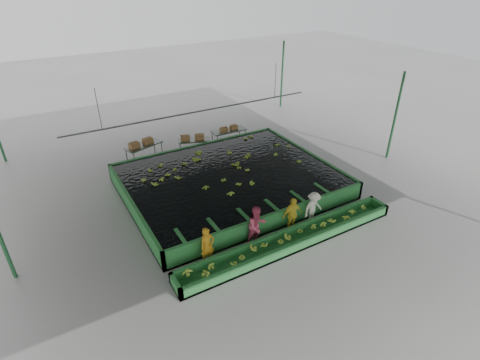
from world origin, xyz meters
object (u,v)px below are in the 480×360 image
worker_c (292,215)px  packing_table_right (229,137)px  flotation_tank (230,181)px  worker_b (257,226)px  sorting_trough (292,240)px  packing_table_mid (195,146)px  worker_d (313,208)px  worker_a (207,246)px  box_stack_left (141,145)px  packing_table_left (145,152)px  box_stack_mid (193,140)px  box_stack_right (229,130)px

worker_c → packing_table_right: 9.30m
flotation_tank → worker_b: bearing=-104.9°
sorting_trough → packing_table_mid: size_ratio=5.34×
worker_d → packing_table_mid: worker_d is taller
worker_a → box_stack_left: size_ratio=1.10×
packing_table_mid → box_stack_left: (-3.01, 0.52, 0.54)m
packing_table_left → packing_table_mid: 2.93m
worker_c → box_stack_mid: (-0.48, 9.07, 0.06)m
sorting_trough → box_stack_right: box_stack_right is taller
worker_c → box_stack_left: 10.15m
worker_d → worker_c: bearing=173.6°
packing_table_mid → box_stack_left: 3.10m
sorting_trough → box_stack_mid: size_ratio=7.30×
flotation_tank → packing_table_left: (-2.68, 5.30, 0.03)m
sorting_trough → worker_b: (-1.15, 0.80, 0.63)m
worker_b → packing_table_right: 9.82m
sorting_trough → worker_d: (1.72, 0.80, 0.51)m
packing_table_left → packing_table_right: packing_table_right is taller
flotation_tank → worker_c: 4.35m
flotation_tank → packing_table_mid: 4.74m
packing_table_left → box_stack_left: size_ratio=1.50×
box_stack_left → box_stack_mid: 2.96m
worker_b → packing_table_left: bearing=94.1°
worker_d → packing_table_left: worker_d is taller
worker_c → packing_table_mid: worker_c is taller
worker_c → flotation_tank: bearing=98.7°
box_stack_right → worker_c: bearing=-102.2°
box_stack_left → box_stack_mid: bearing=-9.5°
worker_a → packing_table_right: size_ratio=0.72×
worker_c → packing_table_left: size_ratio=0.75×
box_stack_right → packing_table_right: bearing=79.5°
packing_table_left → packing_table_right: (5.23, -0.51, 0.00)m
packing_table_mid → packing_table_right: (2.36, 0.05, 0.06)m
worker_b → packing_table_left: worker_b is taller
worker_d → box_stack_right: worker_d is taller
sorting_trough → packing_table_left: 10.74m
flotation_tank → worker_c: bearing=-82.2°
worker_a → worker_b: worker_b is taller
worker_a → box_stack_mid: (3.43, 9.07, 0.08)m
sorting_trough → box_stack_right: (2.55, 9.83, 0.73)m
sorting_trough → worker_a: (-3.32, 0.80, 0.52)m
flotation_tank → worker_a: bearing=-127.7°
flotation_tank → box_stack_mid: bearing=88.7°
sorting_trough → packing_table_mid: bearing=88.9°
worker_b → worker_c: bearing=-4.9°
worker_b → box_stack_left: bearing=94.9°
packing_table_left → box_stack_mid: (2.78, -0.53, 0.37)m
worker_c → box_stack_right: worker_c is taller
worker_a → worker_c: worker_c is taller
worker_d → box_stack_mid: (-1.61, 9.07, 0.10)m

